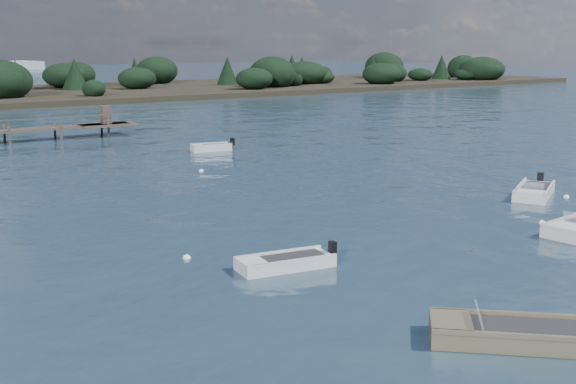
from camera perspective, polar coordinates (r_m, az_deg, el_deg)
ground at (r=77.64m, az=-20.09°, el=4.90°), size 400.00×400.00×0.00m
dinghy_mid_grey at (r=27.01m, az=-0.22°, el=-5.75°), size 4.01×1.97×0.99m
tender_far_grey_b at (r=56.46m, az=-6.07°, el=3.42°), size 3.48×1.82×1.17m
dinghy_mid_white_b at (r=41.78m, az=18.86°, el=-0.09°), size 4.72×3.64×1.20m
dinghy_near_olive at (r=21.54m, az=17.57°, el=-10.88°), size 4.68×4.57×1.26m
buoy_a at (r=21.78m, az=20.91°, el=-11.33°), size 0.32×0.32×0.32m
buoy_b at (r=35.57m, az=19.42°, el=-2.37°), size 0.32×0.32×0.32m
buoy_c at (r=28.50m, az=-8.01°, el=-5.21°), size 0.32×0.32×0.32m
buoy_d at (r=42.01m, az=21.13°, el=-0.40°), size 0.32×0.32×0.32m
buoy_e at (r=47.47m, az=-6.88°, el=1.63°), size 0.32×0.32×0.32m
far_headland at (r=123.22m, az=-13.77°, el=8.45°), size 190.00×40.00×5.80m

